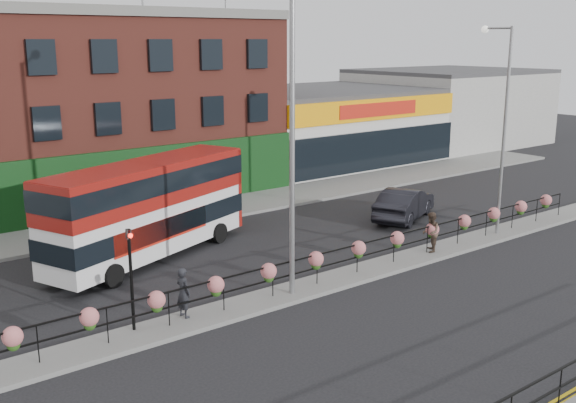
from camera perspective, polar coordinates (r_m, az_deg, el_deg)
ground at (r=25.35m, az=4.20°, el=-6.77°), size 120.00×120.00×0.00m
north_pavement at (r=34.74m, az=-9.16°, el=-1.14°), size 60.00×4.00×0.15m
median at (r=25.32m, az=4.20°, el=-6.61°), size 60.00×1.60×0.15m
brick_building at (r=39.57m, az=-20.24°, el=7.43°), size 25.00×12.21×10.30m
supermarket at (r=49.66m, az=2.60°, el=6.46°), size 15.00×12.25×5.30m
warehouse_east at (r=60.25m, az=13.38°, el=7.85°), size 14.50×12.00×6.30m
median_railing at (r=25.00m, az=4.24°, el=-4.52°), size 30.04×0.56×1.23m
south_railing at (r=17.71m, az=22.10°, el=-13.76°), size 20.04×0.05×1.12m
double_decker_bus at (r=27.80m, az=-11.69°, el=0.13°), size 10.11×5.80×4.02m
car at (r=34.10m, az=9.83°, el=-0.19°), size 5.31×6.11×1.60m
pedestrian_a at (r=21.81m, az=-8.85°, el=-7.60°), size 0.69×0.53×1.65m
pedestrian_b at (r=28.61m, az=12.00°, el=-2.55°), size 1.46×1.46×1.69m
lamp_column_west at (r=22.45m, az=-0.11°, el=8.89°), size 0.41×2.02×11.49m
lamp_column_east at (r=31.47m, az=17.60°, el=7.16°), size 0.33×1.62×9.23m
traffic_light_median at (r=20.66m, az=-13.22°, el=-4.63°), size 0.15×0.28×3.65m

